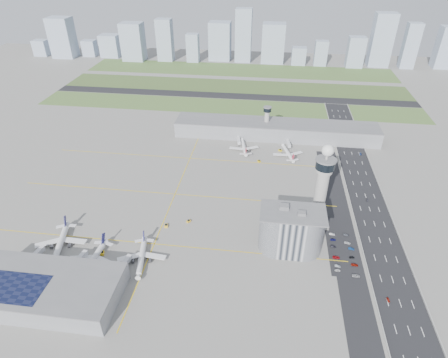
# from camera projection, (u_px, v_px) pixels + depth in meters

# --- Properties ---
(ground) EXTENTS (1000.00, 1000.00, 0.00)m
(ground) POSITION_uv_depth(u_px,v_px,m) (218.00, 221.00, 278.08)
(ground) COLOR gray
(grass_strip_0) EXTENTS (480.00, 50.00, 0.08)m
(grass_strip_0) POSITION_uv_depth(u_px,v_px,m) (228.00, 106.00, 467.66)
(grass_strip_0) COLOR #4F6A32
(grass_strip_0) RESTS_ON ground
(grass_strip_1) EXTENTS (480.00, 60.00, 0.08)m
(grass_strip_1) POSITION_uv_depth(u_px,v_px,m) (234.00, 86.00, 530.13)
(grass_strip_1) COLOR #4A622E
(grass_strip_1) RESTS_ON ground
(grass_strip_2) EXTENTS (480.00, 70.00, 0.08)m
(grass_strip_2) POSITION_uv_depth(u_px,v_px,m) (240.00, 70.00, 596.77)
(grass_strip_2) COLOR #486730
(grass_strip_2) RESTS_ON ground
(runway) EXTENTS (480.00, 22.00, 0.10)m
(runway) POSITION_uv_depth(u_px,v_px,m) (231.00, 96.00, 498.46)
(runway) COLOR black
(runway) RESTS_ON ground
(highway) EXTENTS (28.00, 500.00, 0.10)m
(highway) POSITION_uv_depth(u_px,v_px,m) (378.00, 235.00, 265.52)
(highway) COLOR black
(highway) RESTS_ON ground
(barrier_left) EXTENTS (0.60, 500.00, 1.20)m
(barrier_left) POSITION_uv_depth(u_px,v_px,m) (358.00, 232.00, 266.75)
(barrier_left) COLOR #9E9E99
(barrier_left) RESTS_ON ground
(barrier_right) EXTENTS (0.60, 500.00, 1.20)m
(barrier_right) POSITION_uv_depth(u_px,v_px,m) (399.00, 236.00, 263.70)
(barrier_right) COLOR #9E9E99
(barrier_right) RESTS_ON ground
(landside_road) EXTENTS (18.00, 260.00, 0.08)m
(landside_road) POSITION_uv_depth(u_px,v_px,m) (344.00, 241.00, 259.92)
(landside_road) COLOR black
(landside_road) RESTS_ON ground
(parking_lot) EXTENTS (20.00, 44.00, 0.10)m
(parking_lot) POSITION_uv_depth(u_px,v_px,m) (343.00, 253.00, 250.14)
(parking_lot) COLOR black
(parking_lot) RESTS_ON ground
(taxiway_line_h_0) EXTENTS (260.00, 0.60, 0.01)m
(taxiway_line_h_0) POSITION_uv_depth(u_px,v_px,m) (154.00, 244.00, 257.44)
(taxiway_line_h_0) COLOR yellow
(taxiway_line_h_0) RESTS_ON ground
(taxiway_line_h_1) EXTENTS (260.00, 0.60, 0.01)m
(taxiway_line_h_1) POSITION_uv_depth(u_px,v_px,m) (175.00, 194.00, 307.42)
(taxiway_line_h_1) COLOR yellow
(taxiway_line_h_1) RESTS_ON ground
(taxiway_line_h_2) EXTENTS (260.00, 0.60, 0.01)m
(taxiway_line_h_2) POSITION_uv_depth(u_px,v_px,m) (190.00, 158.00, 357.40)
(taxiway_line_h_2) COLOR yellow
(taxiway_line_h_2) RESTS_ON ground
(taxiway_line_v) EXTENTS (0.60, 260.00, 0.01)m
(taxiway_line_v) POSITION_uv_depth(u_px,v_px,m) (175.00, 194.00, 307.42)
(taxiway_line_v) COLOR yellow
(taxiway_line_v) RESTS_ON ground
(control_tower) EXTENTS (14.00, 14.00, 64.50)m
(control_tower) POSITION_uv_depth(u_px,v_px,m) (322.00, 183.00, 257.89)
(control_tower) COLOR #ADAAA5
(control_tower) RESTS_ON ground
(secondary_tower) EXTENTS (8.60, 8.60, 31.90)m
(secondary_tower) POSITION_uv_depth(u_px,v_px,m) (267.00, 119.00, 389.56)
(secondary_tower) COLOR #ADAAA5
(secondary_tower) RESTS_ON ground
(admin_building) EXTENTS (42.00, 24.00, 33.50)m
(admin_building) POSITION_uv_depth(u_px,v_px,m) (291.00, 231.00, 245.79)
(admin_building) COLOR #B2B2B7
(admin_building) RESTS_ON ground
(terminal_pier) EXTENTS (210.00, 32.00, 15.80)m
(terminal_pier) POSITION_uv_depth(u_px,v_px,m) (276.00, 130.00, 392.72)
(terminal_pier) COLOR gray
(terminal_pier) RESTS_ON ground
(near_terminal) EXTENTS (84.00, 42.00, 13.00)m
(near_terminal) POSITION_uv_depth(u_px,v_px,m) (47.00, 290.00, 215.86)
(near_terminal) COLOR gray
(near_terminal) RESTS_ON ground
(airplane_near_a) EXTENTS (43.62, 47.99, 11.38)m
(airplane_near_a) POSITION_uv_depth(u_px,v_px,m) (60.00, 240.00, 252.42)
(airplane_near_a) COLOR white
(airplane_near_a) RESTS_ON ground
(airplane_near_b) EXTENTS (35.52, 40.92, 10.85)m
(airplane_near_b) POSITION_uv_depth(u_px,v_px,m) (91.00, 258.00, 238.42)
(airplane_near_b) COLOR white
(airplane_near_b) RESTS_ON ground
(airplane_near_c) EXTENTS (38.67, 43.14, 10.56)m
(airplane_near_c) POSITION_uv_depth(u_px,v_px,m) (141.00, 255.00, 240.95)
(airplane_near_c) COLOR white
(airplane_near_c) RESTS_ON ground
(airplane_far_a) EXTENTS (35.65, 39.68, 9.66)m
(airplane_far_a) POSITION_uv_depth(u_px,v_px,m) (244.00, 145.00, 369.89)
(airplane_far_a) COLOR white
(airplane_far_a) RESTS_ON ground
(airplane_far_b) EXTENTS (38.05, 41.53, 9.67)m
(airplane_far_b) POSITION_uv_depth(u_px,v_px,m) (288.00, 151.00, 359.68)
(airplane_far_b) COLOR white
(airplane_far_b) RESTS_ON ground
(jet_bridge_near_0) EXTENTS (5.39, 14.31, 5.70)m
(jet_bridge_near_0) POSITION_uv_depth(u_px,v_px,m) (29.00, 264.00, 238.03)
(jet_bridge_near_0) COLOR silver
(jet_bridge_near_0) RESTS_ON ground
(jet_bridge_near_1) EXTENTS (5.39, 14.31, 5.70)m
(jet_bridge_near_1) POSITION_uv_depth(u_px,v_px,m) (73.00, 268.00, 234.76)
(jet_bridge_near_1) COLOR silver
(jet_bridge_near_1) RESTS_ON ground
(jet_bridge_near_2) EXTENTS (5.39, 14.31, 5.70)m
(jet_bridge_near_2) POSITION_uv_depth(u_px,v_px,m) (119.00, 273.00, 231.49)
(jet_bridge_near_2) COLOR silver
(jet_bridge_near_2) RESTS_ON ground
(jet_bridge_far_0) EXTENTS (5.39, 14.31, 5.70)m
(jet_bridge_far_0) POSITION_uv_depth(u_px,v_px,m) (238.00, 139.00, 386.27)
(jet_bridge_far_0) COLOR silver
(jet_bridge_far_0) RESTS_ON ground
(jet_bridge_far_1) EXTENTS (5.39, 14.31, 5.70)m
(jet_bridge_far_1) POSITION_uv_depth(u_px,v_px,m) (287.00, 141.00, 380.82)
(jet_bridge_far_1) COLOR silver
(jet_bridge_far_1) RESTS_ON ground
(tug_0) EXTENTS (2.33, 3.09, 1.65)m
(tug_0) POSITION_uv_depth(u_px,v_px,m) (64.00, 235.00, 263.92)
(tug_0) COLOR yellow
(tug_0) RESTS_ON ground
(tug_1) EXTENTS (3.55, 4.26, 2.12)m
(tug_1) POSITION_uv_depth(u_px,v_px,m) (102.00, 253.00, 248.63)
(tug_1) COLOR yellow
(tug_1) RESTS_ON ground
(tug_2) EXTENTS (3.11, 3.89, 1.99)m
(tug_2) POSITION_uv_depth(u_px,v_px,m) (166.00, 225.00, 272.45)
(tug_2) COLOR gold
(tug_2) RESTS_ON ground
(tug_3) EXTENTS (3.46, 3.60, 1.73)m
(tug_3) POSITION_uv_depth(u_px,v_px,m) (189.00, 221.00, 276.95)
(tug_3) COLOR gold
(tug_3) RESTS_ON ground
(tug_4) EXTENTS (3.50, 3.64, 1.75)m
(tug_4) POSITION_uv_depth(u_px,v_px,m) (259.00, 161.00, 351.48)
(tug_4) COLOR gold
(tug_4) RESTS_ON ground
(tug_5) EXTENTS (3.98, 3.97, 1.94)m
(tug_5) POSITION_uv_depth(u_px,v_px,m) (280.00, 150.00, 369.16)
(tug_5) COLOR gold
(tug_5) RESTS_ON ground
(car_lot_0) EXTENTS (3.68, 1.93, 1.19)m
(car_lot_0) POSITION_uv_depth(u_px,v_px,m) (337.00, 270.00, 236.27)
(car_lot_0) COLOR silver
(car_lot_0) RESTS_ON ground
(car_lot_1) EXTENTS (3.79, 1.77, 1.20)m
(car_lot_1) POSITION_uv_depth(u_px,v_px,m) (338.00, 266.00, 239.36)
(car_lot_1) COLOR #959CA2
(car_lot_1) RESTS_ON ground
(car_lot_2) EXTENTS (4.67, 2.35, 1.27)m
(car_lot_2) POSITION_uv_depth(u_px,v_px,m) (336.00, 257.00, 245.70)
(car_lot_2) COLOR #AA1018
(car_lot_2) RESTS_ON ground
(car_lot_3) EXTENTS (3.96, 2.04, 1.10)m
(car_lot_3) POSITION_uv_depth(u_px,v_px,m) (333.00, 246.00, 254.69)
(car_lot_3) COLOR #24242F
(car_lot_3) RESTS_ON ground
(car_lot_4) EXTENTS (3.89, 1.87, 1.28)m
(car_lot_4) POSITION_uv_depth(u_px,v_px,m) (333.00, 240.00, 260.19)
(car_lot_4) COLOR navy
(car_lot_4) RESTS_ON ground
(car_lot_5) EXTENTS (3.99, 1.55, 1.29)m
(car_lot_5) POSITION_uv_depth(u_px,v_px,m) (332.00, 234.00, 265.03)
(car_lot_5) COLOR white
(car_lot_5) RESTS_ON ground
(car_lot_6) EXTENTS (4.73, 2.24, 1.31)m
(car_lot_6) POSITION_uv_depth(u_px,v_px,m) (356.00, 276.00, 232.31)
(car_lot_6) COLOR #A6A6A9
(car_lot_6) RESTS_ON ground
(car_lot_7) EXTENTS (4.47, 1.82, 1.30)m
(car_lot_7) POSITION_uv_depth(u_px,v_px,m) (355.00, 265.00, 240.08)
(car_lot_7) COLOR maroon
(car_lot_7) RESTS_ON ground
(car_lot_8) EXTENTS (3.61, 1.82, 1.18)m
(car_lot_8) POSITION_uv_depth(u_px,v_px,m) (352.00, 257.00, 245.83)
(car_lot_8) COLOR black
(car_lot_8) RESTS_ON ground
(car_lot_9) EXTENTS (4.11, 1.85, 1.31)m
(car_lot_9) POSITION_uv_depth(u_px,v_px,m) (351.00, 249.00, 252.54)
(car_lot_9) COLOR navy
(car_lot_9) RESTS_ON ground
(car_lot_10) EXTENTS (4.49, 2.64, 1.17)m
(car_lot_10) POSITION_uv_depth(u_px,v_px,m) (347.00, 243.00, 257.53)
(car_lot_10) COLOR silver
(car_lot_10) RESTS_ON ground
(car_lot_11) EXTENTS (4.12, 1.84, 1.17)m
(car_lot_11) POSITION_uv_depth(u_px,v_px,m) (346.00, 235.00, 264.40)
(car_lot_11) COLOR slate
(car_lot_11) RESTS_ON ground
(car_hw_0) EXTENTS (1.68, 3.41, 1.12)m
(car_hw_0) POSITION_uv_depth(u_px,v_px,m) (388.00, 300.00, 216.96)
(car_hw_0) COLOR maroon
(car_hw_0) RESTS_ON ground
(car_hw_1) EXTENTS (1.69, 3.57, 1.13)m
(car_hw_1) POSITION_uv_depth(u_px,v_px,m) (367.00, 200.00, 299.41)
(car_hw_1) COLOR black
(car_hw_1) RESTS_ON ground
(car_hw_2) EXTENTS (2.52, 4.54, 1.20)m
(car_hw_2) POSITION_uv_depth(u_px,v_px,m) (361.00, 154.00, 363.51)
(car_hw_2) COLOR navy
(car_hw_2) RESTS_ON ground
(car_hw_4) EXTENTS (1.60, 3.65, 1.22)m
(car_hw_4) POSITION_uv_depth(u_px,v_px,m) (337.00, 126.00, 417.97)
(car_hw_4) COLOR slate
(car_hw_4) RESTS_ON ground
(skyline_bldg_0) EXTENTS (24.05, 19.24, 26.50)m
(skyline_bldg_0) POSITION_uv_depth(u_px,v_px,m) (41.00, 48.00, 663.31)
(skyline_bldg_0) COLOR #9EADC1
(skyline_bldg_0) RESTS_ON ground
(skyline_bldg_1) EXTENTS (37.63, 30.10, 65.60)m
(skyline_bldg_1) POSITION_uv_depth(u_px,v_px,m) (62.00, 38.00, 644.23)
(skyline_bldg_1) COLOR #9EADC1
(skyline_bldg_1) RESTS_ON ground
(skyline_bldg_2) EXTENTS (22.81, 18.25, 26.79)m
(skyline_bldg_2) POSITION_uv_depth(u_px,v_px,m) (90.00, 48.00, 660.86)
(skyline_bldg_2) COLOR #9EADC1
(skyline_bldg_2) RESTS_ON ground
(skyline_bldg_3) EXTENTS (32.30, 25.84, 36.93)m
(skyline_bldg_3) POSITION_uv_depth(u_px,v_px,m) (111.00, 46.00, 654.88)
(skyline_bldg_3) COLOR #9EADC1
(skyline_bldg_3) RESTS_ON ground
(skyline_bldg_4) EXTENTS (35.81, 28.65, 60.36)m
(skyline_bldg_4) POSITION_uv_depth(u_px,v_px,m) (133.00, 42.00, 629.83)
(skyline_bldg_4) COLOR #9EADC1
(skyline_bldg_4) RESTS_ON ground
(skyline_bldg_5) EXTENTS (25.49, 20.39, 66.89)m
(skyline_bldg_5) POSITION_uv_depth(u_px,v_px,m) (165.00, 40.00, 625.86)
(skyline_bldg_5) COLOR #9EADC1
(skyline_bldg_5) RESTS_ON ground
(skyline_bldg_6) EXTENTS (20.04, 16.03, 45.20)m
(skyline_bldg_6) POSITION_uv_depth(u_px,v_px,m) (193.00, 48.00, 625.11)
(skyline_bldg_6) COLOR #9EADC1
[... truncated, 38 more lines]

